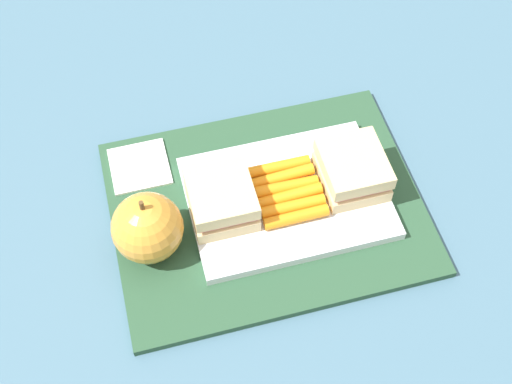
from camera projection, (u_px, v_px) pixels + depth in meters
The scene contains 8 objects.
ground_plane at pixel (266, 209), 0.81m from camera, with size 2.40×2.40×0.00m, color #42667A.
lunchbag_mat at pixel (266, 207), 0.80m from camera, with size 0.36×0.28×0.01m, color #284C33.
food_tray at pixel (287, 198), 0.80m from camera, with size 0.23×0.17×0.01m, color white.
sandwich_half_left at pixel (352, 170), 0.79m from camera, with size 0.07×0.08×0.04m.
sandwich_half_right at pixel (221, 199), 0.76m from camera, with size 0.07×0.08×0.04m.
carrot_sticks_bundle at pixel (288, 191), 0.79m from camera, with size 0.08×0.09×0.02m.
apple at pixel (147, 228), 0.74m from camera, with size 0.08×0.08×0.09m.
paper_napkin at pixel (140, 166), 0.83m from camera, with size 0.07×0.07×0.00m, color white.
Camera 1 is at (0.12, 0.42, 0.68)m, focal length 47.76 mm.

